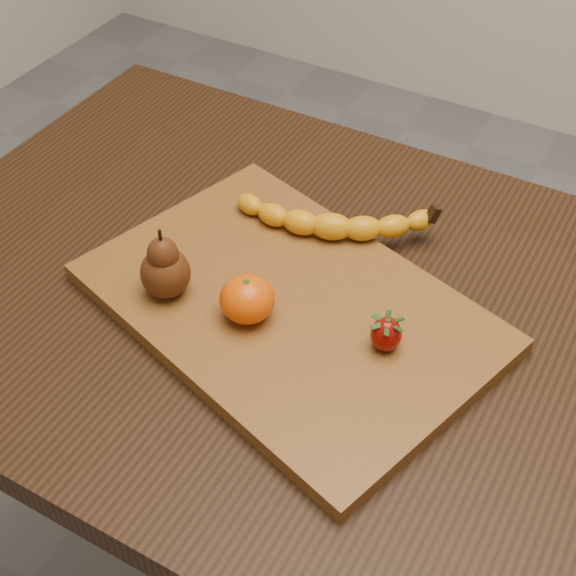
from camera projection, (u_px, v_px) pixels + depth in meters
The scene contains 6 objects.
table at pixel (296, 351), 1.00m from camera, with size 1.00×0.70×0.76m.
cutting_board at pixel (288, 307), 0.91m from camera, with size 0.45×0.30×0.02m, color brown.
banana at pixel (331, 227), 0.97m from camera, with size 0.21×0.06×0.03m, color orange, non-canonical shape.
pear at pixel (164, 262), 0.88m from camera, with size 0.06×0.06×0.09m, color #4E240C, non-canonical shape.
mandarin at pixel (247, 299), 0.86m from camera, with size 0.06×0.06×0.05m, color #E44D02.
strawberry at pixel (386, 333), 0.83m from camera, with size 0.03×0.03×0.04m, color #820603, non-canonical shape.
Camera 1 is at (0.32, -0.59, 1.41)m, focal length 50.00 mm.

